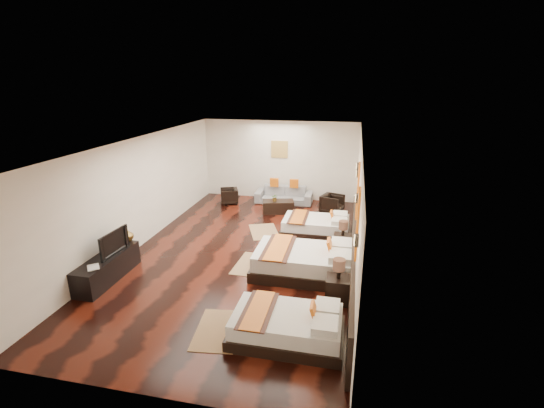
% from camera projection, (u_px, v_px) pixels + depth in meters
% --- Properties ---
extents(floor, '(5.50, 9.50, 0.01)m').
position_uv_depth(floor, '(243.00, 252.00, 9.76)').
color(floor, black).
rests_on(floor, ground).
extents(ceiling, '(5.50, 9.50, 0.01)m').
position_uv_depth(ceiling, '(241.00, 142.00, 8.89)').
color(ceiling, white).
rests_on(ceiling, floor).
extents(back_wall, '(5.50, 0.01, 2.80)m').
position_uv_depth(back_wall, '(280.00, 160.00, 13.74)').
color(back_wall, silver).
rests_on(back_wall, floor).
extents(left_wall, '(0.01, 9.50, 2.80)m').
position_uv_depth(left_wall, '(139.00, 193.00, 9.87)').
color(left_wall, silver).
rests_on(left_wall, floor).
extents(right_wall, '(0.01, 9.50, 2.80)m').
position_uv_depth(right_wall, '(358.00, 207.00, 8.78)').
color(right_wall, silver).
rests_on(right_wall, floor).
extents(headboard_panel, '(0.08, 6.60, 0.90)m').
position_uv_depth(headboard_panel, '(353.00, 260.00, 8.34)').
color(headboard_panel, black).
rests_on(headboard_panel, floor).
extents(bed_near, '(1.89, 1.19, 0.72)m').
position_uv_depth(bed_near, '(288.00, 326.00, 6.46)').
color(bed_near, black).
rests_on(bed_near, floor).
extents(bed_mid, '(2.30, 1.45, 0.88)m').
position_uv_depth(bed_mid, '(306.00, 262.00, 8.59)').
color(bed_mid, black).
rests_on(bed_mid, floor).
extents(bed_far, '(1.89, 1.19, 0.72)m').
position_uv_depth(bed_far, '(317.00, 226.00, 10.81)').
color(bed_far, black).
rests_on(bed_far, floor).
extents(nightstand_a, '(0.46, 0.46, 0.90)m').
position_uv_depth(nightstand_a, '(338.00, 286.00, 7.54)').
color(nightstand_a, black).
rests_on(nightstand_a, floor).
extents(nightstand_b, '(0.43, 0.43, 0.86)m').
position_uv_depth(nightstand_b, '(342.00, 242.00, 9.62)').
color(nightstand_b, black).
rests_on(nightstand_b, floor).
extents(jute_mat_near, '(0.89, 1.28, 0.01)m').
position_uv_depth(jute_mat_near, '(218.00, 330.00, 6.74)').
color(jute_mat_near, '#99754E').
rests_on(jute_mat_near, floor).
extents(jute_mat_mid, '(0.80, 1.23, 0.01)m').
position_uv_depth(jute_mat_mid, '(252.00, 264.00, 9.11)').
color(jute_mat_mid, '#99754E').
rests_on(jute_mat_mid, floor).
extents(jute_mat_far, '(1.14, 1.39, 0.01)m').
position_uv_depth(jute_mat_far, '(264.00, 231.00, 11.05)').
color(jute_mat_far, '#99754E').
rests_on(jute_mat_far, floor).
extents(tv_console, '(0.50, 1.80, 0.55)m').
position_uv_depth(tv_console, '(108.00, 268.00, 8.37)').
color(tv_console, black).
rests_on(tv_console, floor).
extents(tv, '(0.17, 0.93, 0.53)m').
position_uv_depth(tv, '(111.00, 242.00, 8.34)').
color(tv, black).
rests_on(tv, tv_console).
extents(book, '(0.36, 0.37, 0.03)m').
position_uv_depth(book, '(87.00, 269.00, 7.71)').
color(book, black).
rests_on(book, tv_console).
extents(figurine, '(0.32, 0.32, 0.32)m').
position_uv_depth(figurine, '(127.00, 235.00, 9.00)').
color(figurine, brown).
rests_on(figurine, tv_console).
extents(sofa, '(1.98, 0.80, 0.58)m').
position_uv_depth(sofa, '(284.00, 195.00, 13.52)').
color(sofa, gray).
rests_on(sofa, floor).
extents(armchair_left, '(0.77, 0.76, 0.54)m').
position_uv_depth(armchair_left, '(229.00, 196.00, 13.46)').
color(armchair_left, black).
rests_on(armchair_left, floor).
extents(armchair_right, '(0.84, 0.82, 0.60)m').
position_uv_depth(armchair_right, '(332.00, 204.00, 12.54)').
color(armchair_right, black).
rests_on(armchair_right, floor).
extents(coffee_table, '(1.10, 0.74, 0.40)m').
position_uv_depth(coffee_table, '(278.00, 207.00, 12.57)').
color(coffee_table, black).
rests_on(coffee_table, floor).
extents(table_plant, '(0.22, 0.19, 0.24)m').
position_uv_depth(table_plant, '(275.00, 198.00, 12.43)').
color(table_plant, '#29571D').
rests_on(table_plant, coffee_table).
extents(orange_panel_a, '(0.04, 0.40, 1.30)m').
position_uv_depth(orange_panel_a, '(358.00, 224.00, 6.92)').
color(orange_panel_a, '#D86014').
rests_on(orange_panel_a, right_wall).
extents(orange_panel_b, '(0.04, 0.40, 1.30)m').
position_uv_depth(orange_panel_b, '(358.00, 191.00, 8.97)').
color(orange_panel_b, '#D86014').
rests_on(orange_panel_b, right_wall).
extents(sconce_near, '(0.07, 0.12, 0.18)m').
position_uv_depth(sconce_near, '(356.00, 240.00, 5.86)').
color(sconce_near, black).
rests_on(sconce_near, right_wall).
extents(sconce_mid, '(0.07, 0.12, 0.18)m').
position_uv_depth(sconce_mid, '(357.00, 198.00, 7.90)').
color(sconce_mid, black).
rests_on(sconce_mid, right_wall).
extents(sconce_far, '(0.07, 0.12, 0.18)m').
position_uv_depth(sconce_far, '(357.00, 174.00, 9.95)').
color(sconce_far, black).
rests_on(sconce_far, right_wall).
extents(sconce_lounge, '(0.07, 0.12, 0.18)m').
position_uv_depth(sconce_lounge, '(357.00, 166.00, 10.78)').
color(sconce_lounge, black).
rests_on(sconce_lounge, right_wall).
extents(gold_artwork, '(0.60, 0.04, 0.60)m').
position_uv_depth(gold_artwork, '(279.00, 149.00, 13.59)').
color(gold_artwork, '#AD873F').
rests_on(gold_artwork, back_wall).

